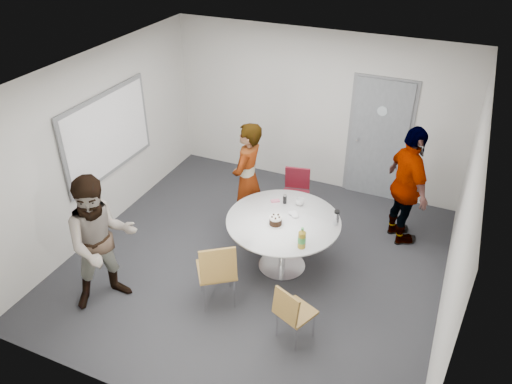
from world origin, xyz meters
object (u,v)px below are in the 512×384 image
at_px(chair_near_left, 217,269).
at_px(person_left, 102,242).
at_px(door, 379,140).
at_px(whiteboard, 108,134).
at_px(person_right, 407,187).
at_px(person_main, 248,180).
at_px(chair_far, 296,189).
at_px(table, 284,227).
at_px(chair_near_right, 292,311).

distance_m(chair_near_left, person_left, 1.43).
xyz_separation_m(door, chair_near_left, (-1.19, -3.44, -0.43)).
distance_m(door, person_left, 4.63).
bearing_deg(whiteboard, person_right, 15.54).
relative_size(person_main, person_left, 0.99).
distance_m(person_main, person_left, 2.30).
bearing_deg(door, person_main, -130.36).
bearing_deg(person_right, person_main, 73.99).
height_order(chair_far, person_main, person_main).
xyz_separation_m(whiteboard, table, (2.85, -0.14, -0.76)).
relative_size(whiteboard, person_left, 1.05).
bearing_deg(person_main, person_left, -24.68).
xyz_separation_m(whiteboard, person_left, (1.04, -1.60, -0.55)).
bearing_deg(table, chair_near_right, -65.28).
height_order(chair_near_left, chair_far, chair_near_left).
bearing_deg(chair_near_left, person_main, 66.24).
height_order(chair_near_right, person_right, person_right).
distance_m(door, person_right, 1.29).
distance_m(chair_far, person_left, 3.12).
xyz_separation_m(chair_near_left, chair_far, (0.22, 2.25, -0.08)).
height_order(door, chair_far, door).
bearing_deg(person_left, person_main, 13.26).
xyz_separation_m(door, chair_far, (-0.97, -1.19, -0.51)).
distance_m(whiteboard, person_left, 1.98).
distance_m(chair_near_right, person_main, 2.32).
xyz_separation_m(whiteboard, person_right, (4.22, 1.17, -0.53)).
bearing_deg(person_left, table, -12.56).
distance_m(chair_near_right, person_left, 2.42).
bearing_deg(chair_near_right, person_left, -150.80).
distance_m(chair_near_right, chair_far, 2.57).
bearing_deg(chair_near_left, table, 29.19).
xyz_separation_m(chair_near_left, chair_near_right, (1.03, -0.18, -0.12)).
xyz_separation_m(table, person_right, (1.36, 1.32, 0.23)).
relative_size(door, whiteboard, 1.12).
bearing_deg(chair_near_left, chair_far, 49.12).
xyz_separation_m(whiteboard, person_main, (2.03, 0.48, -0.56)).
xyz_separation_m(table, person_left, (-1.82, -1.45, 0.21)).
xyz_separation_m(table, chair_near_right, (0.55, -1.20, -0.21)).
height_order(door, whiteboard, door).
height_order(chair_far, person_left, person_left).
bearing_deg(door, person_left, -123.06).
relative_size(chair_near_left, person_left, 0.54).
bearing_deg(chair_near_right, person_right, 95.17).
relative_size(table, chair_near_right, 1.93).
bearing_deg(person_right, table, 100.47).
height_order(door, person_main, door).
bearing_deg(person_main, chair_far, 138.46).
bearing_deg(door, chair_near_right, -92.44).
distance_m(door, whiteboard, 4.25).
relative_size(chair_near_left, chair_near_right, 1.23).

